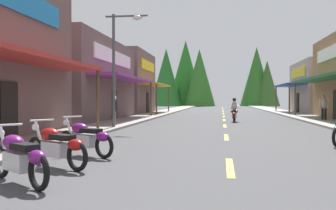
# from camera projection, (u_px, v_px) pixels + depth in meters

# --- Properties ---
(ground) EXTENTS (10.15, 93.56, 0.10)m
(ground) POSITION_uv_depth(u_px,v_px,m) (224.00, 118.00, 31.48)
(ground) COLOR #424244
(sidewalk_left) EXTENTS (2.50, 93.56, 0.12)m
(sidewalk_left) POSITION_uv_depth(u_px,v_px,m) (148.00, 116.00, 32.35)
(sidewalk_left) COLOR gray
(sidewalk_left) RESTS_ON ground
(sidewalk_right) EXTENTS (2.50, 93.56, 0.12)m
(sidewalk_right) POSITION_uv_depth(u_px,v_px,m) (304.00, 117.00, 30.60)
(sidewalk_right) COLOR #9E9991
(sidewalk_right) RESTS_ON ground
(centerline_dashes) EXTENTS (0.16, 69.06, 0.01)m
(centerline_dashes) POSITION_uv_depth(u_px,v_px,m) (223.00, 115.00, 35.51)
(centerline_dashes) COLOR #E0C64C
(centerline_dashes) RESTS_ON ground
(storefront_left_middle) EXTENTS (9.89, 12.48, 5.59)m
(storefront_left_middle) POSITION_uv_depth(u_px,v_px,m) (59.00, 80.00, 27.13)
(storefront_left_middle) COLOR brown
(storefront_left_middle) RESTS_ON ground
(storefront_left_far) EXTENTS (9.68, 9.24, 6.19)m
(storefront_left_far) POSITION_uv_depth(u_px,v_px,m) (110.00, 83.00, 39.09)
(storefront_left_far) COLOR brown
(storefront_left_far) RESTS_ON ground
(storefront_right_far) EXTENTS (9.27, 10.06, 5.27)m
(storefront_right_far) POSITION_uv_depth(u_px,v_px,m) (336.00, 87.00, 38.65)
(storefront_right_far) COLOR gray
(storefront_right_far) RESTS_ON ground
(streetlamp_left) EXTENTS (2.11, 0.30, 5.67)m
(streetlamp_left) POSITION_uv_depth(u_px,v_px,m) (120.00, 53.00, 18.90)
(streetlamp_left) COLOR #474C51
(streetlamp_left) RESTS_ON ground
(motorcycle_parked_left_1) EXTENTS (1.78, 1.36, 1.04)m
(motorcycle_parked_left_1) POSITION_uv_depth(u_px,v_px,m) (19.00, 157.00, 6.72)
(motorcycle_parked_left_1) COLOR black
(motorcycle_parked_left_1) RESTS_ON ground
(motorcycle_parked_left_2) EXTENTS (1.89, 1.18, 1.04)m
(motorcycle_parked_left_2) POSITION_uv_depth(u_px,v_px,m) (56.00, 145.00, 8.36)
(motorcycle_parked_left_2) COLOR black
(motorcycle_parked_left_2) RESTS_ON ground
(motorcycle_parked_left_3) EXTENTS (1.90, 1.17, 1.04)m
(motorcycle_parked_left_3) POSITION_uv_depth(u_px,v_px,m) (85.00, 137.00, 10.05)
(motorcycle_parked_left_3) COLOR black
(motorcycle_parked_left_3) RESTS_ON ground
(rider_cruising_lead) EXTENTS (0.60, 2.14, 1.57)m
(rider_cruising_lead) POSITION_uv_depth(u_px,v_px,m) (234.00, 112.00, 24.89)
(rider_cruising_lead) COLOR black
(rider_cruising_lead) RESTS_ON ground
(pedestrian_by_shop) EXTENTS (0.57, 0.30, 1.73)m
(pedestrian_by_shop) POSITION_uv_depth(u_px,v_px,m) (324.00, 106.00, 25.19)
(pedestrian_by_shop) COLOR black
(pedestrian_by_shop) RESTS_ON ground
(pedestrian_browsing) EXTENTS (0.37, 0.54, 1.66)m
(pedestrian_browsing) POSITION_uv_depth(u_px,v_px,m) (114.00, 109.00, 20.07)
(pedestrian_browsing) COLOR #726659
(pedestrian_browsing) RESTS_ON ground
(treeline_backdrop) EXTENTS (26.10, 11.33, 13.90)m
(treeline_backdrop) POSITION_uv_depth(u_px,v_px,m) (203.00, 76.00, 79.62)
(treeline_backdrop) COLOR #305A23
(treeline_backdrop) RESTS_ON ground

